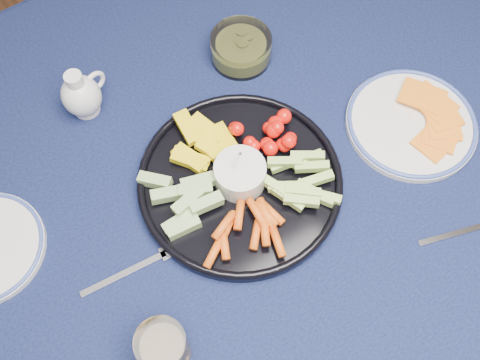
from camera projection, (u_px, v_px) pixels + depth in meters
dining_table at (203, 205)px, 0.95m from camera, size 1.67×1.07×0.75m
crudite_platter at (239, 180)px, 0.85m from camera, size 0.33×0.33×0.11m
creamer_pitcher at (82, 95)px, 0.90m from camera, size 0.09×0.07×0.09m
pickle_bowl at (241, 49)px, 0.96m from camera, size 0.11×0.11×0.05m
cheese_plate at (412, 122)px, 0.91m from camera, size 0.22×0.22×0.03m
juice_tumbler at (164, 348)px, 0.72m from camera, size 0.07×0.07×0.08m
fork_left at (141, 266)px, 0.80m from camera, size 0.16×0.03×0.00m
fork_right at (469, 230)px, 0.83m from camera, size 0.14×0.06×0.00m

